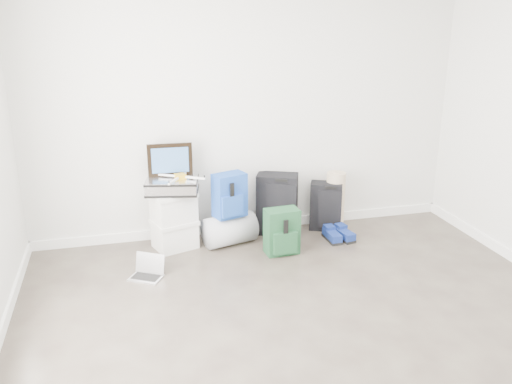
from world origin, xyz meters
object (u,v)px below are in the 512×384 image
object	(u,v)px
briefcase	(172,186)
boxes_stack	(174,220)
duffel_bag	(230,230)
laptop	(148,272)
carry_on	(326,206)
large_suitcase	(277,204)

from	to	relation	value
briefcase	boxes_stack	bearing A→B (deg)	0.00
briefcase	duffel_bag	xyz separation A→B (m)	(0.55, -0.06, -0.50)
duffel_bag	laptop	bearing A→B (deg)	-164.30
boxes_stack	carry_on	size ratio (longest dim) A/B	1.11
duffel_bag	carry_on	distance (m)	1.11
duffel_bag	laptop	distance (m)	1.01
duffel_bag	laptop	world-z (taller)	duffel_bag
duffel_bag	large_suitcase	xyz separation A→B (m)	(0.55, 0.16, 0.17)
boxes_stack	briefcase	xyz separation A→B (m)	(0.00, 0.00, 0.36)
large_suitcase	carry_on	distance (m)	0.55
briefcase	carry_on	bearing A→B (deg)	14.67
briefcase	duffel_bag	size ratio (longest dim) A/B	0.96
briefcase	carry_on	distance (m)	1.69
boxes_stack	duffel_bag	distance (m)	0.57
large_suitcase	laptop	world-z (taller)	large_suitcase
briefcase	duffel_bag	distance (m)	0.74
carry_on	boxes_stack	bearing A→B (deg)	-153.59
duffel_bag	carry_on	bearing A→B (deg)	-8.31
briefcase	large_suitcase	distance (m)	1.15
carry_on	laptop	size ratio (longest dim) A/B	1.54
briefcase	duffel_bag	world-z (taller)	briefcase
boxes_stack	briefcase	world-z (taller)	briefcase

